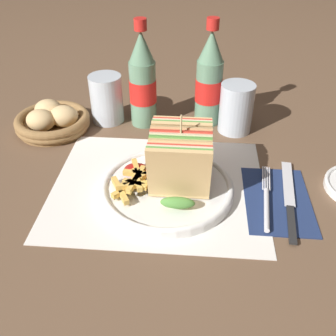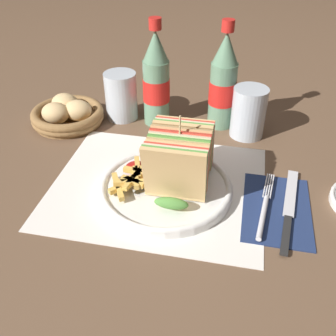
# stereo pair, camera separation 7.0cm
# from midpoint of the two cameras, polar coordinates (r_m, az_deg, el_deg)

# --- Properties ---
(ground_plane) EXTENTS (4.00, 4.00, 0.00)m
(ground_plane) POSITION_cam_midpoint_polar(r_m,az_deg,el_deg) (0.71, 3.20, -3.69)
(ground_plane) COLOR brown
(placemat) EXTENTS (0.38, 0.32, 0.00)m
(placemat) POSITION_cam_midpoint_polar(r_m,az_deg,el_deg) (0.72, 1.32, -2.65)
(placemat) COLOR silver
(placemat) RESTS_ON ground_plane
(plate_main) EXTENTS (0.24, 0.24, 0.02)m
(plate_main) POSITION_cam_midpoint_polar(r_m,az_deg,el_deg) (0.70, 2.52, -3.02)
(plate_main) COLOR white
(plate_main) RESTS_ON ground_plane
(club_sandwich) EXTENTS (0.10, 0.16, 0.14)m
(club_sandwich) POSITION_cam_midpoint_polar(r_m,az_deg,el_deg) (0.67, 4.65, 1.07)
(club_sandwich) COLOR tan
(club_sandwich) RESTS_ON plate_main
(fries_pile) EXTENTS (0.10, 0.11, 0.02)m
(fries_pile) POSITION_cam_midpoint_polar(r_m,az_deg,el_deg) (0.69, -2.14, -1.72)
(fries_pile) COLOR gold
(fries_pile) RESTS_ON plate_main
(ketchup_blob) EXTENTS (0.04, 0.04, 0.02)m
(ketchup_blob) POSITION_cam_midpoint_polar(r_m,az_deg,el_deg) (0.72, -1.70, -0.03)
(ketchup_blob) COLOR maroon
(ketchup_blob) RESTS_ON plate_main
(napkin) EXTENTS (0.11, 0.18, 0.00)m
(napkin) POSITION_cam_midpoint_polar(r_m,az_deg,el_deg) (0.70, 18.26, -5.68)
(napkin) COLOR navy
(napkin) RESTS_ON ground_plane
(fork) EXTENTS (0.03, 0.17, 0.01)m
(fork) POSITION_cam_midpoint_polar(r_m,az_deg,el_deg) (0.68, 16.65, -6.00)
(fork) COLOR silver
(fork) RESTS_ON napkin
(knife) EXTENTS (0.04, 0.22, 0.00)m
(knife) POSITION_cam_midpoint_polar(r_m,az_deg,el_deg) (0.70, 19.91, -5.74)
(knife) COLOR black
(knife) RESTS_ON napkin
(coke_bottle_near) EXTENTS (0.06, 0.06, 0.23)m
(coke_bottle_near) POSITION_cam_midpoint_polar(r_m,az_deg,el_deg) (0.88, 0.60, 12.47)
(coke_bottle_near) COLOR slate
(coke_bottle_near) RESTS_ON ground_plane
(coke_bottle_far) EXTENTS (0.06, 0.06, 0.23)m
(coke_bottle_far) POSITION_cam_midpoint_polar(r_m,az_deg,el_deg) (0.88, 10.31, 11.93)
(coke_bottle_far) COLOR slate
(coke_bottle_far) RESTS_ON ground_plane
(glass_near) EXTENTS (0.07, 0.07, 0.11)m
(glass_near) POSITION_cam_midpoint_polar(r_m,az_deg,el_deg) (0.87, 13.84, 7.34)
(glass_near) COLOR silver
(glass_near) RESTS_ON ground_plane
(glass_far) EXTENTS (0.07, 0.07, 0.11)m
(glass_far) POSITION_cam_midpoint_polar(r_m,az_deg,el_deg) (0.92, -4.63, 9.94)
(glass_far) COLOR silver
(glass_far) RESTS_ON ground_plane
(bread_basket) EXTENTS (0.16, 0.16, 0.06)m
(bread_basket) POSITION_cam_midpoint_polar(r_m,az_deg,el_deg) (0.93, -12.32, 7.58)
(bread_basket) COLOR olive
(bread_basket) RESTS_ON ground_plane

